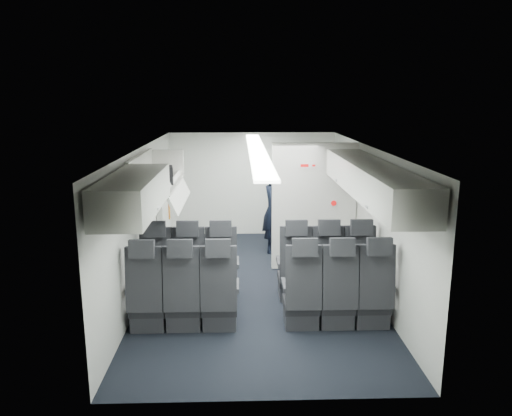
{
  "coord_description": "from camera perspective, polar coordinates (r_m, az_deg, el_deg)",
  "views": [
    {
      "loc": [
        -0.25,
        -7.3,
        2.89
      ],
      "look_at": [
        0.0,
        0.4,
        1.15
      ],
      "focal_mm": 35.0,
      "sensor_mm": 36.0,
      "label": 1
    }
  ],
  "objects": [
    {
      "name": "seat_row_front",
      "position": [
        7.21,
        0.24,
        -7.44
      ],
      "size": [
        3.33,
        0.56,
        1.24
      ],
      "color": "black",
      "rests_on": "cabin_shell"
    },
    {
      "name": "boarding_door",
      "position": [
        9.17,
        -10.53,
        0.32
      ],
      "size": [
        0.12,
        1.27,
        1.86
      ],
      "color": "silver",
      "rests_on": "cabin_shell"
    },
    {
      "name": "carry_on_bag",
      "position": [
        7.06,
        -11.12,
        3.7
      ],
      "size": [
        0.44,
        0.34,
        0.24
      ],
      "primitive_type": "cube",
      "rotation": [
        0.0,
        0.0,
        0.16
      ],
      "color": "black",
      "rests_on": "overhead_bin_left_front_open"
    },
    {
      "name": "cabin_shell",
      "position": [
        7.51,
        0.1,
        -0.87
      ],
      "size": [
        3.41,
        6.01,
        2.16
      ],
      "color": "black",
      "rests_on": "ground"
    },
    {
      "name": "overhead_bin_left_front_open",
      "position": [
        7.24,
        -11.33,
        3.32
      ],
      "size": [
        0.64,
        1.7,
        0.72
      ],
      "color": "#9E9E93",
      "rests_on": "cabin_shell"
    },
    {
      "name": "bulkhead_partition",
      "position": [
        8.39,
        6.61,
        0.16
      ],
      "size": [
        1.4,
        0.15,
        2.13
      ],
      "color": "white",
      "rests_on": "cabin_shell"
    },
    {
      "name": "galley_unit",
      "position": [
        10.28,
        4.88,
        1.8
      ],
      "size": [
        0.85,
        0.52,
        1.9
      ],
      "color": "#939399",
      "rests_on": "cabin_shell"
    },
    {
      "name": "papers",
      "position": [
        9.23,
        3.13,
        1.43
      ],
      "size": [
        0.18,
        0.03,
        0.12
      ],
      "primitive_type": "cube",
      "rotation": [
        0.0,
        0.0,
        0.05
      ],
      "color": "white",
      "rests_on": "flight_attendant"
    },
    {
      "name": "seat_row_mid",
      "position": [
        6.38,
        0.55,
        -10.23
      ],
      "size": [
        3.33,
        0.56,
        1.24
      ],
      "color": "black",
      "rests_on": "cabin_shell"
    },
    {
      "name": "overhead_bin_right_rear",
      "position": [
        5.65,
        15.18,
        1.76
      ],
      "size": [
        0.53,
        1.8,
        0.4
      ],
      "color": "silver",
      "rests_on": "cabin_shell"
    },
    {
      "name": "overhead_bin_right_front",
      "position": [
        7.31,
        11.23,
        4.39
      ],
      "size": [
        0.53,
        1.7,
        0.4
      ],
      "color": "silver",
      "rests_on": "cabin_shell"
    },
    {
      "name": "overhead_bin_left_rear",
      "position": [
        5.52,
        -13.85,
        1.59
      ],
      "size": [
        0.53,
        1.8,
        0.4
      ],
      "color": "silver",
      "rests_on": "cabin_shell"
    },
    {
      "name": "flight_attendant",
      "position": [
        9.33,
        1.92,
        -0.29
      ],
      "size": [
        0.45,
        0.62,
        1.58
      ],
      "primitive_type": "imported",
      "rotation": [
        0.0,
        0.0,
        1.44
      ],
      "color": "black",
      "rests_on": "ground"
    }
  ]
}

